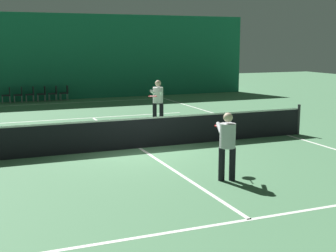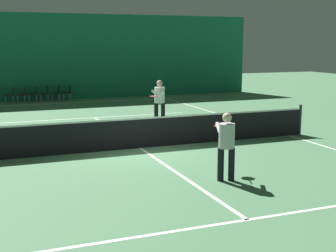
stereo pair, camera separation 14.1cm
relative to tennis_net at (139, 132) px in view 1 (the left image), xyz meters
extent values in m
plane|color=#4C7F56|center=(0.00, 0.00, -0.51)|extent=(60.00, 60.00, 0.00)
cube|color=#196B4C|center=(0.00, 13.63, 1.91)|extent=(23.00, 0.12, 4.85)
cube|color=white|center=(0.00, 11.90, -0.51)|extent=(11.00, 0.10, 0.00)
cube|color=white|center=(0.00, 6.40, -0.51)|extent=(8.25, 0.10, 0.00)
cube|color=white|center=(0.00, -6.40, -0.51)|extent=(8.25, 0.10, 0.00)
cube|color=white|center=(5.50, 0.00, -0.51)|extent=(0.10, 23.80, 0.00)
cube|color=white|center=(0.00, 0.00, -0.51)|extent=(0.10, 12.80, 0.00)
cube|color=black|center=(0.00, 0.00, -0.04)|extent=(11.90, 0.02, 0.95)
cube|color=white|center=(0.00, 0.00, 0.41)|extent=(11.90, 0.02, 0.05)
cylinder|color=#333338|center=(5.95, 0.00, 0.02)|extent=(0.10, 0.10, 1.07)
cylinder|color=black|center=(0.70, -4.01, -0.11)|extent=(0.19, 0.19, 0.80)
cylinder|color=black|center=(0.94, -4.09, -0.11)|extent=(0.19, 0.19, 0.80)
cylinder|color=#B7B7BC|center=(0.82, -4.05, 0.57)|extent=(0.47, 0.47, 0.58)
sphere|color=beige|center=(0.82, -4.05, 1.00)|extent=(0.22, 0.22, 0.22)
cylinder|color=#B7B7BC|center=(0.76, -3.75, 0.70)|extent=(0.27, 0.55, 0.23)
cylinder|color=#B7B7BC|center=(1.04, -3.85, 0.70)|extent=(0.27, 0.55, 0.23)
cylinder|color=black|center=(1.04, -3.41, 0.63)|extent=(0.13, 0.30, 0.03)
torus|color=red|center=(1.14, -3.12, 0.63)|extent=(0.42, 0.42, 0.03)
cylinder|color=silver|center=(1.14, -3.12, 0.63)|extent=(0.35, 0.35, 0.00)
cylinder|color=black|center=(2.18, 3.73, -0.08)|extent=(0.23, 0.23, 0.86)
cylinder|color=black|center=(1.94, 3.88, -0.08)|extent=(0.23, 0.23, 0.86)
cylinder|color=white|center=(2.06, 3.80, 0.66)|extent=(0.56, 0.56, 0.62)
sphere|color=beige|center=(2.06, 3.80, 1.13)|extent=(0.24, 0.24, 0.24)
cylinder|color=white|center=(2.05, 3.48, 0.81)|extent=(0.40, 0.56, 0.25)
cylinder|color=white|center=(1.77, 3.65, 0.81)|extent=(0.40, 0.56, 0.25)
cylinder|color=black|center=(1.68, 3.19, 0.73)|extent=(0.19, 0.27, 0.03)
torus|color=red|center=(1.52, 2.94, 0.73)|extent=(0.45, 0.45, 0.03)
cylinder|color=silver|center=(1.52, 2.94, 0.73)|extent=(0.38, 0.38, 0.00)
cylinder|color=#99999E|center=(-3.38, 13.27, -0.32)|extent=(0.03, 0.03, 0.39)
cylinder|color=#99999E|center=(-3.38, 12.89, -0.32)|extent=(0.03, 0.03, 0.39)
cylinder|color=#99999E|center=(-3.00, 13.27, -0.32)|extent=(0.03, 0.03, 0.39)
cylinder|color=#99999E|center=(-3.00, 12.89, -0.32)|extent=(0.03, 0.03, 0.39)
cube|color=#232328|center=(-3.19, 13.08, -0.10)|extent=(0.44, 0.44, 0.05)
cube|color=#232328|center=(-2.99, 13.08, 0.13)|extent=(0.04, 0.44, 0.40)
cylinder|color=#99999E|center=(-2.77, 13.27, -0.32)|extent=(0.03, 0.03, 0.39)
cylinder|color=#99999E|center=(-2.77, 12.89, -0.32)|extent=(0.03, 0.03, 0.39)
cylinder|color=#99999E|center=(-2.39, 13.27, -0.32)|extent=(0.03, 0.03, 0.39)
cylinder|color=#99999E|center=(-2.39, 12.89, -0.32)|extent=(0.03, 0.03, 0.39)
cube|color=#232328|center=(-2.58, 13.08, -0.10)|extent=(0.44, 0.44, 0.05)
cube|color=#232328|center=(-2.38, 13.08, 0.13)|extent=(0.04, 0.44, 0.40)
cylinder|color=#99999E|center=(-2.15, 13.27, -0.32)|extent=(0.03, 0.03, 0.39)
cylinder|color=#99999E|center=(-2.15, 12.89, -0.32)|extent=(0.03, 0.03, 0.39)
cylinder|color=#99999E|center=(-1.77, 13.27, -0.32)|extent=(0.03, 0.03, 0.39)
cylinder|color=#99999E|center=(-1.77, 12.89, -0.32)|extent=(0.03, 0.03, 0.39)
cube|color=#232328|center=(-1.96, 13.08, -0.10)|extent=(0.44, 0.44, 0.05)
cube|color=#232328|center=(-1.76, 13.08, 0.13)|extent=(0.04, 0.44, 0.40)
cylinder|color=#99999E|center=(-1.53, 13.27, -0.32)|extent=(0.03, 0.03, 0.39)
cylinder|color=#99999E|center=(-1.53, 12.89, -0.32)|extent=(0.03, 0.03, 0.39)
cylinder|color=#99999E|center=(-1.15, 13.27, -0.32)|extent=(0.03, 0.03, 0.39)
cylinder|color=#99999E|center=(-1.15, 12.89, -0.32)|extent=(0.03, 0.03, 0.39)
cube|color=#232328|center=(-1.34, 13.08, -0.10)|extent=(0.44, 0.44, 0.05)
cube|color=#232328|center=(-1.14, 13.08, 0.13)|extent=(0.04, 0.44, 0.40)
cylinder|color=#99999E|center=(-0.91, 13.27, -0.32)|extent=(0.03, 0.03, 0.39)
cylinder|color=#99999E|center=(-0.91, 12.89, -0.32)|extent=(0.03, 0.03, 0.39)
cylinder|color=#99999E|center=(-0.53, 13.27, -0.32)|extent=(0.03, 0.03, 0.39)
cylinder|color=#99999E|center=(-0.53, 12.89, -0.32)|extent=(0.03, 0.03, 0.39)
cube|color=#232328|center=(-0.72, 13.08, -0.10)|extent=(0.44, 0.44, 0.05)
cube|color=#232328|center=(-0.52, 13.08, 0.13)|extent=(0.04, 0.44, 0.40)
cylinder|color=#99999E|center=(-0.29, 13.27, -0.32)|extent=(0.03, 0.03, 0.39)
cylinder|color=#99999E|center=(-0.29, 12.89, -0.32)|extent=(0.03, 0.03, 0.39)
cylinder|color=#99999E|center=(0.09, 13.27, -0.32)|extent=(0.03, 0.03, 0.39)
cylinder|color=#99999E|center=(0.09, 12.89, -0.32)|extent=(0.03, 0.03, 0.39)
cube|color=#232328|center=(-0.10, 13.08, -0.10)|extent=(0.44, 0.44, 0.05)
cube|color=#232328|center=(0.10, 13.08, 0.13)|extent=(0.04, 0.44, 0.40)
camera|label=1|loc=(-4.47, -13.43, 2.71)|focal=50.00mm
camera|label=2|loc=(-4.34, -13.48, 2.71)|focal=50.00mm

